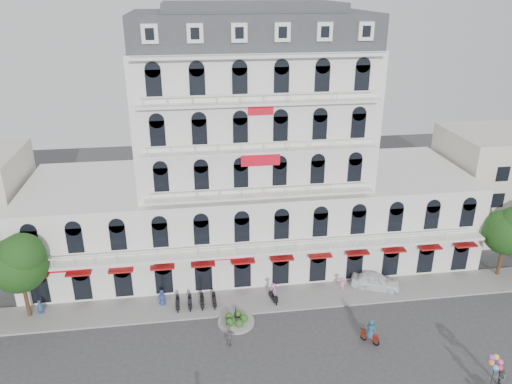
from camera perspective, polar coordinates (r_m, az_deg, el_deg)
The scene contains 16 objects.
ground at distance 40.62m, azimuth 3.12°, elevation -19.47°, with size 120.00×120.00×0.00m, color #38383A.
sidewalk at distance 47.51m, azimuth 1.00°, elevation -12.20°, with size 53.00×4.00×0.16m, color gray.
main_building at distance 50.91m, azimuth -0.51°, elevation 2.82°, with size 45.00×15.00×25.80m.
flank_building_east at distance 64.94m, azimuth 26.49°, elevation 1.09°, with size 14.00×10.00×12.00m, color beige.
traffic_island at distance 44.69m, azimuth -2.30°, elevation -14.49°, with size 3.20×3.20×1.60m.
parked_scooter_row at distance 46.97m, azimuth -6.83°, elevation -12.96°, with size 4.40×1.80×1.10m, color black, non-canonical shape.
tree_west_inner at distance 46.86m, azimuth -25.46°, elevation -7.13°, with size 4.76×4.76×8.25m.
tree_east_inner at distance 54.44m, azimuth 26.80°, elevation -3.81°, with size 4.40×4.37×7.57m.
parked_car at distance 50.15m, azimuth 13.52°, elevation -9.87°, with size 1.87×4.65×1.59m, color white.
rider_east at distance 43.12m, azimuth 12.98°, elevation -15.24°, with size 1.31×1.31×2.27m.
rider_center at distance 46.76m, azimuth 1.99°, elevation -11.43°, with size 0.77×1.69×2.00m.
pedestrian_left at distance 47.18m, azimuth -10.70°, elevation -11.83°, with size 0.80×0.52×1.65m, color navy.
pedestrian_mid at distance 42.03m, azimuth -3.04°, elevation -16.18°, with size 1.04×0.43×1.78m, color slate.
pedestrian_right at distance 49.11m, azimuth 9.82°, elevation -10.32°, with size 1.00×0.57×1.55m, color pink.
pedestrian_far at distance 49.05m, azimuth -23.41°, elevation -12.10°, with size 0.57×0.38×1.57m, color navy.
balloon_vendor at distance 42.24m, azimuth 25.99°, elevation -17.99°, with size 1.30×1.24×2.45m.
Camera 1 is at (-6.31, -29.49, 27.20)m, focal length 35.00 mm.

